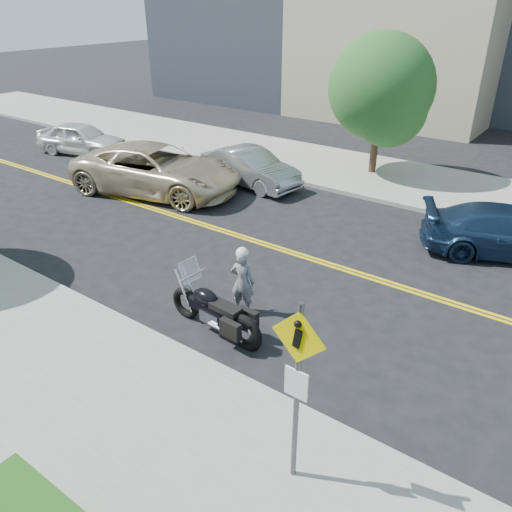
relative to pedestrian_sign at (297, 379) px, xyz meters
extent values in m
plane|color=black|center=(-4.20, 6.31, -1.96)|extent=(120.00, 120.00, 0.00)
cube|color=#9E9B91|center=(-4.20, -1.19, -1.89)|extent=(60.00, 5.00, 0.15)
cube|color=#9E9B91|center=(-4.20, 13.81, -1.89)|extent=(60.00, 5.00, 0.15)
cylinder|color=#4C4C51|center=(0.00, 0.01, -0.31)|extent=(0.08, 0.08, 3.00)
cube|color=#F9D800|center=(0.00, -0.02, 0.69)|extent=(0.78, 0.03, 0.78)
cube|color=white|center=(0.00, -0.02, -0.06)|extent=(0.35, 0.03, 0.45)
imported|color=silver|center=(-3.33, 3.18, -1.20)|extent=(0.63, 0.50, 1.53)
sphere|color=white|center=(-3.33, 3.18, -0.47)|extent=(0.28, 0.28, 0.28)
imported|color=#C9B693|center=(-10.58, 7.59, -1.10)|extent=(6.69, 4.22, 1.72)
imported|color=silver|center=(-17.02, 9.17, -1.26)|extent=(4.40, 2.68, 1.40)
imported|color=#969A9D|center=(-8.31, 10.21, -1.28)|extent=(4.30, 2.02, 1.36)
imported|color=navy|center=(0.89, 9.75, -1.29)|extent=(5.01, 3.65, 1.35)
cylinder|color=#382619|center=(-5.03, 14.01, 0.23)|extent=(0.28, 0.28, 4.37)
sphere|color=#20561B|center=(-5.03, 14.01, 1.45)|extent=(3.94, 3.94, 3.94)
camera|label=1|loc=(2.51, -4.41, 4.47)|focal=35.00mm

